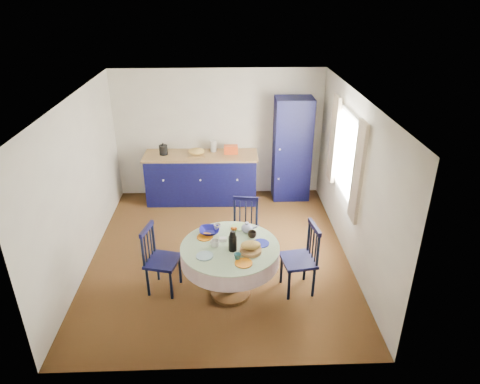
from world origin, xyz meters
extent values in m
plane|color=black|center=(0.00, 0.00, 0.00)|extent=(4.50, 4.50, 0.00)
plane|color=white|center=(0.00, 0.00, 2.50)|extent=(4.50, 4.50, 0.00)
cube|color=beige|center=(0.00, 2.25, 1.25)|extent=(4.00, 0.02, 2.50)
cube|color=beige|center=(-2.00, 0.00, 1.25)|extent=(0.02, 4.50, 2.50)
cube|color=beige|center=(2.00, 0.00, 1.25)|extent=(0.02, 4.50, 2.50)
plane|color=white|center=(2.00, 0.30, 1.50)|extent=(0.00, 1.20, 1.20)
cube|color=beige|center=(1.92, -0.40, 1.55)|extent=(0.05, 0.34, 1.45)
cube|color=beige|center=(1.92, 1.00, 1.55)|extent=(0.05, 0.34, 1.45)
cube|color=black|center=(-0.35, 1.90, 0.46)|extent=(2.11, 0.68, 0.92)
cube|color=#A47D4B|center=(-0.35, 1.90, 0.94)|extent=(2.17, 0.72, 0.04)
cube|color=#B13913|center=(0.23, 1.92, 1.04)|extent=(0.26, 0.15, 0.16)
cube|color=#A47D4B|center=(-0.42, 1.85, 0.97)|extent=(0.35, 0.25, 0.02)
ellipsoid|color=gold|center=(-0.42, 1.85, 1.05)|extent=(0.31, 0.20, 0.13)
cylinder|color=silver|center=(-0.11, 2.06, 1.07)|extent=(0.12, 0.12, 0.22)
cube|color=black|center=(1.40, 2.00, 1.00)|extent=(0.70, 0.50, 2.01)
cylinder|color=white|center=(1.13, 1.74, 1.10)|extent=(0.04, 0.02, 0.04)
cylinder|color=white|center=(1.13, 1.74, 0.50)|extent=(0.04, 0.02, 0.04)
cylinder|color=#4F3416|center=(0.16, -0.99, 0.03)|extent=(0.54, 0.54, 0.05)
cylinder|color=#4F3416|center=(0.16, -0.99, 0.39)|extent=(0.11, 0.11, 0.72)
cylinder|color=#4F3416|center=(0.16, -0.99, 0.76)|extent=(1.24, 1.24, 0.03)
cylinder|color=white|center=(0.16, -0.99, 0.67)|extent=(1.30, 1.30, 0.22)
cylinder|color=beige|center=(0.16, -0.99, 0.78)|extent=(1.30, 1.30, 0.01)
cylinder|color=#7CA2AF|center=(-0.17, -1.20, 0.79)|extent=(0.22, 0.22, 0.01)
cylinder|color=#C5650B|center=(0.32, -1.38, 0.79)|extent=(0.22, 0.22, 0.01)
cylinder|color=navy|center=(0.56, -0.94, 0.79)|extent=(0.22, 0.22, 0.01)
cylinder|color=#85B169|center=(0.29, -0.51, 0.79)|extent=(0.22, 0.22, 0.01)
cylinder|color=#C5650B|center=(-0.18, -0.76, 0.79)|extent=(0.22, 0.22, 0.01)
cylinder|color=olive|center=(0.42, -1.13, 0.81)|extent=(0.28, 0.28, 0.05)
ellipsoid|color=gold|center=(0.42, -1.13, 0.89)|extent=(0.26, 0.16, 0.11)
cube|color=silver|center=(0.06, -0.85, 0.81)|extent=(0.10, 0.07, 0.04)
cylinder|color=black|center=(-0.65, -1.05, 0.23)|extent=(0.04, 0.04, 0.45)
cylinder|color=black|center=(-0.56, -0.70, 0.23)|extent=(0.04, 0.04, 0.45)
cylinder|color=black|center=(-0.97, -0.97, 0.23)|extent=(0.04, 0.04, 0.45)
cylinder|color=black|center=(-0.88, -0.62, 0.23)|extent=(0.04, 0.04, 0.45)
cube|color=black|center=(-0.76, -0.84, 0.47)|extent=(0.52, 0.53, 0.04)
cylinder|color=black|center=(-0.99, -0.96, 0.72)|extent=(0.04, 0.04, 0.50)
cylinder|color=black|center=(-0.90, -0.62, 0.72)|extent=(0.04, 0.04, 0.50)
cube|color=black|center=(-0.95, -0.79, 0.95)|extent=(0.14, 0.40, 0.06)
cylinder|color=black|center=(-0.97, -0.88, 0.70)|extent=(0.02, 0.02, 0.42)
cylinder|color=black|center=(-0.95, -0.79, 0.70)|extent=(0.02, 0.02, 0.42)
cylinder|color=black|center=(-0.92, -0.70, 0.70)|extent=(0.02, 0.02, 0.42)
cylinder|color=black|center=(0.18, -0.21, 0.22)|extent=(0.04, 0.04, 0.44)
cylinder|color=black|center=(0.52, -0.28, 0.22)|extent=(0.04, 0.04, 0.44)
cylinder|color=black|center=(0.24, 0.11, 0.22)|extent=(0.04, 0.04, 0.44)
cylinder|color=black|center=(0.58, 0.05, 0.22)|extent=(0.04, 0.04, 0.44)
cube|color=black|center=(0.38, -0.08, 0.46)|extent=(0.50, 0.48, 0.04)
cylinder|color=black|center=(0.24, 0.13, 0.70)|extent=(0.04, 0.04, 0.49)
cylinder|color=black|center=(0.59, 0.07, 0.70)|extent=(0.04, 0.04, 0.49)
cube|color=black|center=(0.41, 0.10, 0.93)|extent=(0.39, 0.11, 0.06)
cylinder|color=black|center=(0.32, 0.11, 0.68)|extent=(0.02, 0.02, 0.41)
cylinder|color=black|center=(0.41, 0.10, 0.68)|extent=(0.02, 0.02, 0.41)
cylinder|color=black|center=(0.50, 0.08, 0.68)|extent=(0.02, 0.02, 0.41)
cylinder|color=black|center=(0.88, -0.76, 0.23)|extent=(0.04, 0.04, 0.47)
cylinder|color=black|center=(0.94, -1.12, 0.23)|extent=(0.04, 0.04, 0.47)
cylinder|color=black|center=(1.23, -0.70, 0.23)|extent=(0.04, 0.04, 0.47)
cylinder|color=black|center=(1.28, -1.07, 0.23)|extent=(0.04, 0.04, 0.47)
cube|color=black|center=(1.08, -0.91, 0.49)|extent=(0.50, 0.52, 0.04)
cylinder|color=black|center=(1.25, -0.70, 0.75)|extent=(0.04, 0.04, 0.52)
cylinder|color=black|center=(1.30, -1.06, 0.75)|extent=(0.04, 0.04, 0.52)
cube|color=black|center=(1.28, -0.88, 0.99)|extent=(0.11, 0.41, 0.07)
cylinder|color=black|center=(1.26, -0.79, 0.73)|extent=(0.02, 0.02, 0.43)
cylinder|color=black|center=(1.28, -0.88, 0.73)|extent=(0.02, 0.02, 0.43)
cylinder|color=black|center=(1.29, -0.98, 0.73)|extent=(0.02, 0.02, 0.43)
imported|color=silver|center=(-0.04, -0.99, 0.84)|extent=(0.12, 0.12, 0.10)
imported|color=#28616C|center=(0.24, -1.29, 0.83)|extent=(0.09, 0.09, 0.08)
imported|color=black|center=(0.46, -0.79, 0.83)|extent=(0.12, 0.12, 0.09)
imported|color=silver|center=(-0.01, -0.58, 0.84)|extent=(0.10, 0.10, 0.09)
imported|color=navy|center=(-0.12, -0.65, 0.82)|extent=(0.28, 0.28, 0.07)
camera|label=1|loc=(0.11, -5.69, 3.89)|focal=32.00mm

